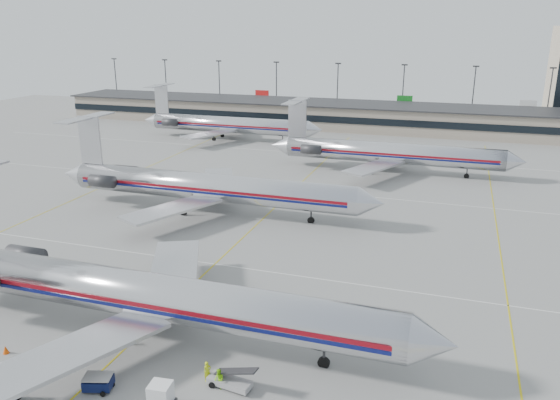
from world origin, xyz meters
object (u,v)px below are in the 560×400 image
at_px(jet_second_row, 204,186).
at_px(uld_container, 161,396).
at_px(belt_loader, 230,381).
at_px(jet_foreground, 142,294).

xyz_separation_m(jet_second_row, uld_container, (15.28, -38.71, -2.73)).
distance_m(uld_container, belt_loader, 5.06).
distance_m(jet_foreground, jet_second_row, 32.02).
xyz_separation_m(jet_foreground, jet_second_row, (-9.14, 30.69, -0.03)).
relative_size(jet_foreground, uld_container, 25.63).
bearing_deg(belt_loader, jet_second_row, 125.94).
bearing_deg(belt_loader, jet_foreground, 162.86).
bearing_deg(jet_second_row, belt_loader, -61.75).
height_order(jet_foreground, jet_second_row, jet_foreground).
bearing_deg(jet_foreground, uld_container, -52.56).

